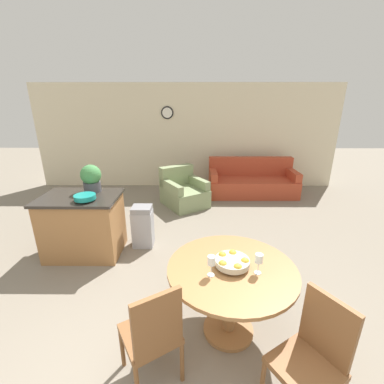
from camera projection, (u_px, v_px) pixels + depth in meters
The scene contains 13 objects.
wall_back at pixel (187, 137), 6.84m from camera, with size 8.00×0.09×2.70m.
dining_table at pixel (231, 283), 2.45m from camera, with size 1.21×1.21×0.77m.
dining_chair_near_left at pixel (153, 333), 2.00m from camera, with size 0.58×0.58×0.97m.
dining_chair_near_right at pixel (314, 354), 1.83m from camera, with size 0.58×0.58×0.97m.
fruit_bowl at pixel (232, 262), 2.37m from camera, with size 0.32×0.32×0.11m.
wine_glass_left at pixel (211, 261), 2.23m from camera, with size 0.07×0.07×0.19m.
wine_glass_right at pixel (259, 259), 2.26m from camera, with size 0.07×0.07×0.19m.
kitchen_island at pixel (84, 225), 3.88m from camera, with size 1.13×0.79×0.94m.
teal_bowl at pixel (85, 197), 3.53m from camera, with size 0.29×0.29×0.09m.
potted_plant at pixel (91, 178), 3.85m from camera, with size 0.30×0.30×0.42m.
trash_bin at pixel (143, 226), 4.13m from camera, with size 0.32×0.29×0.68m.
couch at pixel (252, 183), 6.50m from camera, with size 2.15×0.92×0.89m.
armchair at pixel (183, 193), 5.83m from camera, with size 1.19×1.23×0.84m.
Camera 1 is at (0.20, -1.20, 2.23)m, focal length 24.00 mm.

